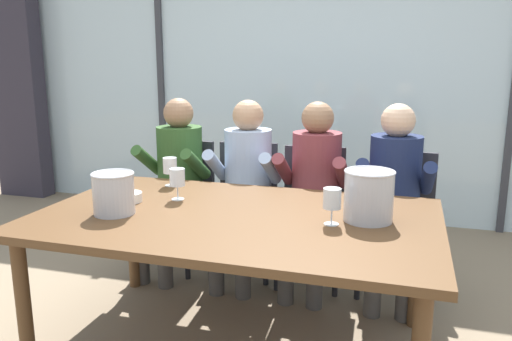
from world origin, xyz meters
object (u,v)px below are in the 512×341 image
ice_bucket_primary (369,195)px  wine_glass_near_bucket (170,167)px  tasting_bowl (129,197)px  person_maroon_top (314,183)px  dining_table (236,227)px  chair_right_of_center (399,210)px  person_navy_polo (394,188)px  person_pale_blue_shirt (245,178)px  wine_glass_by_left_taster (332,200)px  chair_left_of_center (246,196)px  chair_center (312,203)px  person_olive_shirt (175,173)px  wine_glass_center_pour (177,179)px  ice_bucket_secondary (114,193)px  chair_near_curtain (182,192)px

ice_bucket_primary → wine_glass_near_bucket: bearing=164.1°
tasting_bowl → person_maroon_top: bearing=43.5°
dining_table → chair_right_of_center: size_ratio=2.20×
person_navy_polo → ice_bucket_primary: (-0.10, -0.77, 0.15)m
ice_bucket_primary → tasting_bowl: size_ratio=1.74×
person_pale_blue_shirt → wine_glass_by_left_taster: (0.72, -0.89, 0.14)m
dining_table → chair_left_of_center: chair_left_of_center is taller
person_pale_blue_shirt → person_navy_polo: 0.97m
wine_glass_near_bucket → chair_left_of_center: bearing=63.9°
chair_center → person_maroon_top: (0.03, -0.14, 0.17)m
tasting_bowl → wine_glass_by_left_taster: 1.11m
person_maroon_top → wine_glass_by_left_taster: size_ratio=7.00×
person_olive_shirt → wine_glass_by_left_taster: 1.52m
person_olive_shirt → wine_glass_center_pour: size_ratio=7.00×
person_navy_polo → wine_glass_center_pour: size_ratio=7.00×
chair_left_of_center → tasting_bowl: 1.06m
chair_center → person_navy_polo: 0.58m
person_olive_shirt → ice_bucket_primary: 1.60m
wine_glass_near_bucket → wine_glass_center_pour: (0.18, -0.27, 0.00)m
ice_bucket_secondary → wine_glass_near_bucket: size_ratio=1.22×
wine_glass_near_bucket → ice_bucket_secondary: bearing=-91.2°
person_pale_blue_shirt → wine_glass_center_pour: bearing=-102.9°
chair_near_curtain → wine_glass_by_left_taster: 1.64m
person_olive_shirt → person_pale_blue_shirt: same height
chair_left_of_center → person_maroon_top: size_ratio=0.74×
person_olive_shirt → wine_glass_near_bucket: bearing=-63.1°
dining_table → person_olive_shirt: 1.15m
chair_center → wine_glass_by_left_taster: 1.10m
wine_glass_by_left_taster → person_navy_polo: bearing=73.8°
chair_near_curtain → person_navy_polo: size_ratio=0.74×
ice_bucket_primary → person_pale_blue_shirt: bearing=138.4°
chair_left_of_center → person_pale_blue_shirt: 0.24m
chair_near_curtain → ice_bucket_secondary: ice_bucket_secondary is taller
chair_near_curtain → chair_left_of_center: size_ratio=1.00×
chair_right_of_center → tasting_bowl: size_ratio=6.37×
wine_glass_by_left_taster → ice_bucket_primary: bearing=35.1°
wine_glass_near_bucket → chair_near_curtain: bearing=109.2°
chair_left_of_center → wine_glass_center_pour: (-0.11, -0.86, 0.32)m
dining_table → chair_right_of_center: bearing=52.3°
person_olive_shirt → wine_glass_near_bucket: (0.18, -0.43, 0.14)m
ice_bucket_secondary → wine_glass_by_left_taster: (1.06, 0.14, 0.01)m
person_pale_blue_shirt → wine_glass_near_bucket: person_pale_blue_shirt is taller
wine_glass_center_pour → chair_center: bearing=54.6°
dining_table → wine_glass_by_left_taster: 0.51m
chair_center → ice_bucket_primary: 1.06m
tasting_bowl → wine_glass_center_pour: size_ratio=0.81×
ice_bucket_secondary → chair_left_of_center: bearing=75.7°
chair_center → chair_right_of_center: 0.57m
person_navy_polo → wine_glass_by_left_taster: 0.93m
chair_center → ice_bucket_primary: size_ratio=3.65×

